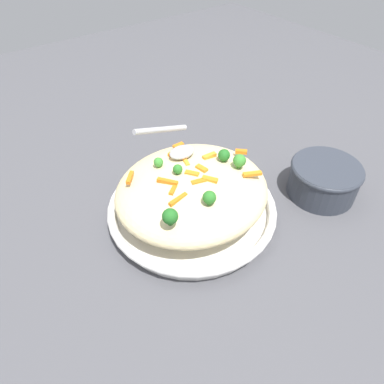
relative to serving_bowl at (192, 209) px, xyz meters
The scene contains 25 objects.
ground_plane 0.02m from the serving_bowl, ahead, with size 2.40×2.40×0.00m, color #4C4C51.
serving_bowl is the anchor object (origin of this frame).
pasta_mound 0.06m from the serving_bowl, ahead, with size 0.32×0.29×0.09m, color beige.
carrot_piece_0 0.12m from the serving_bowl, 82.06° to the left, with size 0.04×0.01×0.01m, color orange.
carrot_piece_1 0.11m from the serving_bowl, behind, with size 0.04×0.01×0.01m, color orange.
carrot_piece_2 0.10m from the serving_bowl, 158.07° to the right, with size 0.03×0.01×0.01m, color orange.
carrot_piece_3 0.16m from the serving_bowl, ahead, with size 0.02×0.01×0.01m, color orange.
carrot_piece_4 0.11m from the serving_bowl, 70.79° to the left, with size 0.04×0.01×0.01m, color orange.
carrot_piece_5 0.14m from the serving_bowl, 68.93° to the left, with size 0.03×0.01×0.01m, color orange.
carrot_piece_6 0.10m from the serving_bowl, ahead, with size 0.03×0.01×0.01m, color orange.
carrot_piece_7 0.11m from the serving_bowl, 63.60° to the right, with size 0.03×0.01×0.01m, color orange.
carrot_piece_8 0.12m from the serving_bowl, 21.51° to the left, with size 0.03×0.01×0.01m, color orange.
carrot_piece_9 0.10m from the serving_bowl, 97.28° to the right, with size 0.04×0.01×0.01m, color orange.
carrot_piece_10 0.15m from the serving_bowl, 145.89° to the left, with size 0.03×0.01×0.01m, color orange.
carrot_piece_11 0.12m from the serving_bowl, 147.39° to the right, with size 0.04×0.01×0.01m, color orange.
carrot_piece_12 0.15m from the serving_bowl, 34.13° to the right, with size 0.04×0.01×0.01m, color orange.
carrot_piece_13 0.11m from the serving_bowl, 165.32° to the right, with size 0.03×0.01×0.01m, color orange.
broccoli_floret_0 0.17m from the serving_bowl, 143.41° to the right, with size 0.03×0.03×0.03m.
broccoli_floret_1 0.13m from the serving_bowl, 119.10° to the left, with size 0.02×0.02×0.02m.
broccoli_floret_2 0.13m from the serving_bowl, ahead, with size 0.02×0.02×0.03m.
broccoli_floret_3 0.13m from the serving_bowl, 105.04° to the right, with size 0.02×0.02×0.03m.
broccoli_floret_4 0.11m from the serving_bowl, 139.28° to the left, with size 0.02×0.02×0.02m.
broccoli_floret_5 0.15m from the serving_bowl, 19.44° to the right, with size 0.03×0.03×0.03m.
serving_spoon 0.14m from the serving_bowl, 77.59° to the left, with size 0.14×0.10×0.06m.
companion_bowl 0.31m from the serving_bowl, 22.62° to the right, with size 0.16×0.16×0.08m.
Camera 1 is at (-0.32, -0.42, 0.56)m, focal length 32.94 mm.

